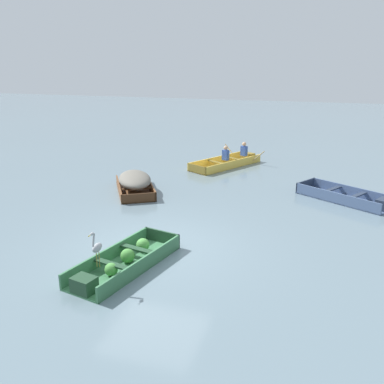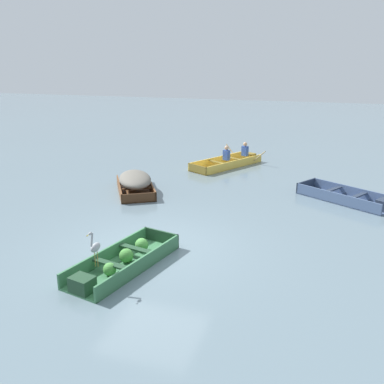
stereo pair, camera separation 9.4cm
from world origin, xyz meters
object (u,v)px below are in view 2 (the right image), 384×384
(rowboat_yellow_with_crew, at_px, (230,162))
(dinghy_green_foreground, at_px, (122,262))
(skiff_wooden_brown_near_moored, at_px, (135,181))
(skiff_slate_blue_mid_moored, at_px, (348,198))
(heron_on_dinghy, at_px, (95,246))

(rowboat_yellow_with_crew, bearing_deg, dinghy_green_foreground, -90.53)
(skiff_wooden_brown_near_moored, height_order, skiff_slate_blue_mid_moored, skiff_wooden_brown_near_moored)
(skiff_slate_blue_mid_moored, distance_m, rowboat_yellow_with_crew, 6.11)
(skiff_wooden_brown_near_moored, xyz_separation_m, heron_on_dinghy, (2.01, -6.14, 0.44))
(dinghy_green_foreground, xyz_separation_m, rowboat_yellow_with_crew, (0.10, 10.21, 0.04))
(skiff_wooden_brown_near_moored, relative_size, skiff_slate_blue_mid_moored, 0.87)
(skiff_wooden_brown_near_moored, height_order, heron_on_dinghy, heron_on_dinghy)
(dinghy_green_foreground, xyz_separation_m, heron_on_dinghy, (-0.19, -0.77, 0.70))
(skiff_slate_blue_mid_moored, bearing_deg, dinghy_green_foreground, -127.26)
(skiff_wooden_brown_near_moored, relative_size, rowboat_yellow_with_crew, 0.75)
(rowboat_yellow_with_crew, xyz_separation_m, heron_on_dinghy, (-0.29, -10.99, 0.66))
(skiff_slate_blue_mid_moored, height_order, heron_on_dinghy, heron_on_dinghy)
(skiff_slate_blue_mid_moored, bearing_deg, rowboat_yellow_with_crew, 142.84)
(heron_on_dinghy, bearing_deg, rowboat_yellow_with_crew, 88.51)
(dinghy_green_foreground, bearing_deg, rowboat_yellow_with_crew, 89.47)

